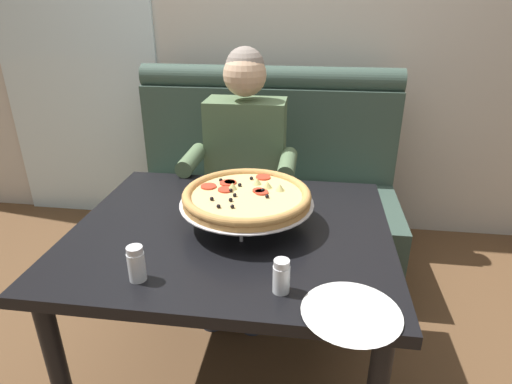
% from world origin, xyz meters
% --- Properties ---
extents(ground_plane, '(16.00, 16.00, 0.00)m').
position_xyz_m(ground_plane, '(0.00, 0.00, 0.00)').
color(ground_plane, brown).
extents(back_wall_with_window, '(6.00, 0.12, 2.80)m').
position_xyz_m(back_wall_with_window, '(0.00, 1.51, 1.40)').
color(back_wall_with_window, beige).
rests_on(back_wall_with_window, ground_plane).
extents(window_panel, '(1.10, 0.02, 2.80)m').
position_xyz_m(window_panel, '(-1.31, 1.44, 1.40)').
color(window_panel, white).
rests_on(window_panel, ground_plane).
extents(booth_bench, '(1.52, 0.78, 1.13)m').
position_xyz_m(booth_bench, '(0.00, 0.94, 0.40)').
color(booth_bench, '#384C42').
rests_on(booth_bench, ground_plane).
extents(dining_table, '(1.12, 0.94, 0.73)m').
position_xyz_m(dining_table, '(0.00, 0.00, 0.64)').
color(dining_table, black).
rests_on(dining_table, ground_plane).
extents(diner_main, '(0.54, 0.64, 1.27)m').
position_xyz_m(diner_main, '(-0.07, 0.67, 0.71)').
color(diner_main, '#2D3342').
rests_on(diner_main, ground_plane).
extents(pizza, '(0.47, 0.47, 0.14)m').
position_xyz_m(pizza, '(0.05, 0.04, 0.84)').
color(pizza, silver).
rests_on(pizza, dining_table).
extents(shaker_oregano, '(0.05, 0.05, 0.11)m').
position_xyz_m(shaker_oregano, '(-0.21, -0.34, 0.78)').
color(shaker_oregano, white).
rests_on(shaker_oregano, dining_table).
extents(shaker_parmesan, '(0.05, 0.05, 0.10)m').
position_xyz_m(shaker_parmesan, '(0.21, -0.34, 0.77)').
color(shaker_parmesan, white).
rests_on(shaker_parmesan, dining_table).
extents(plate_near_left, '(0.26, 0.26, 0.02)m').
position_xyz_m(plate_near_left, '(0.39, -0.41, 0.74)').
color(plate_near_left, white).
rests_on(plate_near_left, dining_table).
extents(patio_chair, '(0.43, 0.43, 0.86)m').
position_xyz_m(patio_chair, '(-1.17, 2.20, 0.52)').
color(patio_chair, black).
rests_on(patio_chair, ground_plane).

